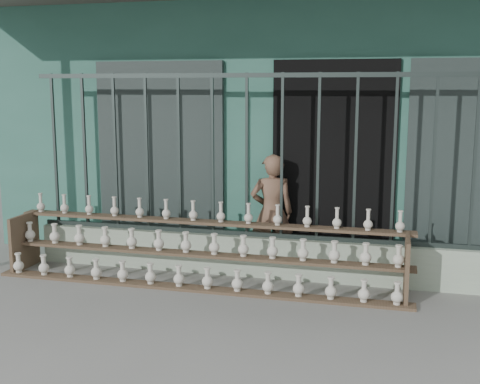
# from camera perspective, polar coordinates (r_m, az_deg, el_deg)

# --- Properties ---
(ground) EXTENTS (60.00, 60.00, 0.00)m
(ground) POSITION_cam_1_polar(r_m,az_deg,el_deg) (5.70, -2.52, -11.67)
(ground) COLOR slate
(workshop_building) EXTENTS (7.40, 6.60, 3.21)m
(workshop_building) POSITION_cam_1_polar(r_m,az_deg,el_deg) (9.44, 4.88, 7.02)
(workshop_building) COLOR #2F6353
(workshop_building) RESTS_ON ground
(parapet_wall) EXTENTS (5.00, 0.20, 0.45)m
(parapet_wall) POSITION_cam_1_polar(r_m,az_deg,el_deg) (6.82, 0.62, -6.00)
(parapet_wall) COLOR #A5B89E
(parapet_wall) RESTS_ON ground
(security_fence) EXTENTS (5.00, 0.04, 1.80)m
(security_fence) POSITION_cam_1_polar(r_m,az_deg,el_deg) (6.59, 0.64, 3.42)
(security_fence) COLOR #283330
(security_fence) RESTS_ON parapet_wall
(shelf_rack) EXTENTS (4.50, 0.68, 0.85)m
(shelf_rack) POSITION_cam_1_polar(r_m,az_deg,el_deg) (6.50, -3.84, -5.54)
(shelf_rack) COLOR brown
(shelf_rack) RESTS_ON ground
(elderly_woman) EXTENTS (0.57, 0.45, 1.35)m
(elderly_woman) POSITION_cam_1_polar(r_m,az_deg,el_deg) (6.91, 3.04, -1.95)
(elderly_woman) COLOR brown
(elderly_woman) RESTS_ON ground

